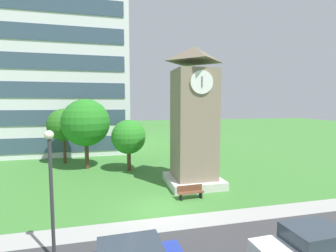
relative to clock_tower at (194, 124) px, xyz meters
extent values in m
plane|color=#3D7A33|center=(-3.68, -3.81, -4.83)|extent=(160.00, 160.00, 0.00)
cube|color=#9E9E99|center=(-3.68, -5.87, -4.82)|extent=(120.00, 1.60, 0.01)
cube|color=silver|center=(-11.65, 20.28, 9.57)|extent=(15.53, 15.10, 28.80)
cube|color=#384C60|center=(-11.65, 12.68, -3.23)|extent=(14.29, 0.10, 1.80)
cube|color=#384C60|center=(-11.65, 12.68, -0.03)|extent=(14.29, 0.10, 1.80)
cube|color=#384C60|center=(-11.65, 12.68, 3.17)|extent=(14.29, 0.10, 1.80)
cube|color=#384C60|center=(-11.65, 12.68, 6.37)|extent=(14.29, 0.10, 1.80)
cube|color=#384C60|center=(-11.65, 12.68, 9.57)|extent=(14.29, 0.10, 1.80)
cube|color=#384C60|center=(-11.65, 12.68, 12.77)|extent=(14.29, 0.10, 1.80)
cube|color=gray|center=(0.00, 0.01, -0.31)|extent=(3.06, 3.06, 9.03)
cube|color=beige|center=(0.00, 0.01, -4.53)|extent=(4.14, 4.14, 0.60)
pyramid|color=#6A5D4D|center=(0.00, 0.01, 5.36)|extent=(3.37, 3.37, 1.16)
cylinder|color=white|center=(0.00, -1.59, 3.12)|extent=(1.69, 0.12, 1.69)
cylinder|color=white|center=(1.59, 0.01, 3.12)|extent=(0.12, 1.69, 1.69)
cube|color=black|center=(0.00, -1.66, 3.27)|extent=(0.04, 0.08, 0.51)
cube|color=black|center=(0.00, -1.67, 3.12)|extent=(0.06, 0.06, 0.76)
cube|color=brown|center=(-1.17, -2.83, -4.38)|extent=(1.82, 0.57, 0.06)
cube|color=brown|center=(-1.18, -2.61, -4.15)|extent=(1.80, 0.14, 0.40)
cube|color=black|center=(-1.89, -2.86, -4.60)|extent=(0.10, 0.44, 0.45)
cube|color=black|center=(-0.45, -2.79, -4.60)|extent=(0.10, 0.44, 0.45)
cylinder|color=#333338|center=(-8.76, -7.74, -2.32)|extent=(0.14, 0.14, 5.02)
sphere|color=#F2EFCC|center=(-8.76, -7.74, 0.37)|extent=(0.36, 0.36, 0.36)
cylinder|color=#513823|center=(-8.68, 7.04, -3.35)|extent=(0.39, 0.39, 2.96)
sphere|color=#257A21|center=(-8.68, 7.04, -0.25)|extent=(4.62, 4.62, 4.62)
cylinder|color=#513823|center=(-11.19, 9.90, -3.34)|extent=(0.31, 0.31, 2.98)
sphere|color=#2A6B1F|center=(-11.19, 9.90, -0.64)|extent=(3.44, 3.44, 3.44)
cylinder|color=#513823|center=(-4.68, 5.29, -3.76)|extent=(0.36, 0.36, 2.14)
sphere|color=#2A8023|center=(-4.68, 5.29, -1.54)|extent=(3.26, 3.26, 3.26)
cube|color=silver|center=(0.97, -10.71, -4.12)|extent=(4.32, 1.93, 0.76)
cube|color=#2D3842|center=(1.18, -10.70, -3.44)|extent=(2.18, 1.65, 0.60)
cylinder|color=black|center=(2.26, -9.79, -4.50)|extent=(0.67, 0.24, 0.66)
camera|label=1|loc=(-6.42, -18.24, 1.60)|focal=26.42mm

